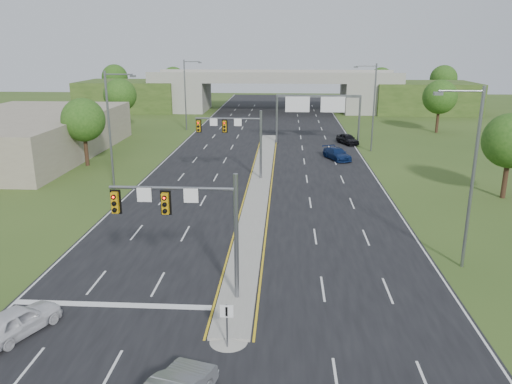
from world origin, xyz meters
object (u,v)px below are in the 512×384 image
at_px(car_white, 18,321).
at_px(overpass, 274,94).
at_px(signal_mast_near, 192,216).
at_px(signal_mast_far, 238,134).
at_px(car_far_c, 348,139).
at_px(car_far_b, 337,154).
at_px(sign_gantry, 317,106).
at_px(keep_right_sign, 227,319).

bearing_deg(car_white, overpass, -72.46).
distance_m(signal_mast_near, car_white, 9.50).
bearing_deg(signal_mast_far, car_far_c, 55.96).
xyz_separation_m(overpass, car_far_b, (8.62, -45.23, -2.84)).
height_order(car_white, car_far_c, car_far_c).
height_order(overpass, car_far_b, overpass).
relative_size(sign_gantry, overpass, 0.14).
distance_m(keep_right_sign, sign_gantry, 50.04).
xyz_separation_m(sign_gantry, car_white, (-16.64, -48.88, -4.51)).
height_order(sign_gantry, car_white, sign_gantry).
height_order(overpass, car_far_c, overpass).
relative_size(car_white, car_far_b, 0.88).
bearing_deg(signal_mast_near, car_far_b, 72.65).
relative_size(signal_mast_far, keep_right_sign, 3.18).
xyz_separation_m(signal_mast_far, keep_right_sign, (2.26, -29.45, -3.21)).
bearing_deg(car_white, car_far_b, -91.32).
bearing_deg(signal_mast_near, overpass, 88.38).
bearing_deg(keep_right_sign, car_white, 176.75).
bearing_deg(overpass, sign_gantry, -79.21).
height_order(keep_right_sign, sign_gantry, sign_gantry).
bearing_deg(signal_mast_near, sign_gantry, 78.75).
relative_size(keep_right_sign, car_white, 0.53).
height_order(car_far_b, car_far_c, car_far_c).
relative_size(signal_mast_near, sign_gantry, 0.60).
bearing_deg(keep_right_sign, signal_mast_near, 116.94).
relative_size(signal_mast_far, sign_gantry, 0.60).
relative_size(sign_gantry, car_far_c, 2.77).
bearing_deg(sign_gantry, overpass, 100.79).
bearing_deg(signal_mast_far, keep_right_sign, -85.61).
xyz_separation_m(signal_mast_near, sign_gantry, (8.95, 44.99, 0.51)).
relative_size(keep_right_sign, car_far_c, 0.53).
bearing_deg(signal_mast_far, overpass, 87.65).
height_order(signal_mast_near, keep_right_sign, signal_mast_near).
relative_size(keep_right_sign, overpass, 0.03).
distance_m(signal_mast_far, sign_gantry, 21.91).
bearing_deg(car_far_b, overpass, 78.39).
height_order(signal_mast_far, sign_gantry, signal_mast_far).
bearing_deg(signal_mast_far, car_white, -104.91).
bearing_deg(keep_right_sign, signal_mast_far, 94.39).
xyz_separation_m(signal_mast_near, car_far_b, (10.88, 34.84, -4.01)).
height_order(sign_gantry, car_far_b, sign_gantry).
bearing_deg(sign_gantry, signal_mast_far, -114.11).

